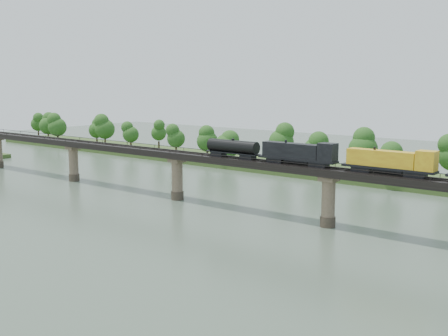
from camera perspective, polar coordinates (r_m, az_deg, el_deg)
The scene contains 6 objects.
ground at distance 114.85m, azimuth -15.15°, elevation -5.56°, with size 400.00×400.00×0.00m, color #3C4D3D.
far_bank at distance 177.24m, azimuth 7.57°, elevation -0.04°, with size 300.00×24.00×1.60m, color #314B1E.
bridge at distance 133.08m, azimuth -4.78°, elevation -0.92°, with size 236.00×30.00×11.50m.
bridge_superstructure at distance 132.16m, azimuth -4.82°, elevation 1.79°, with size 220.00×4.90×0.75m.
far_treeline at distance 176.84m, azimuth 4.59°, elevation 2.61°, with size 289.06×17.54×13.60m.
freight_train at distance 106.02m, azimuth 13.31°, elevation 0.92°, with size 69.02×2.69×4.75m.
Camera 1 is at (90.48, -64.96, 27.99)m, focal length 45.00 mm.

